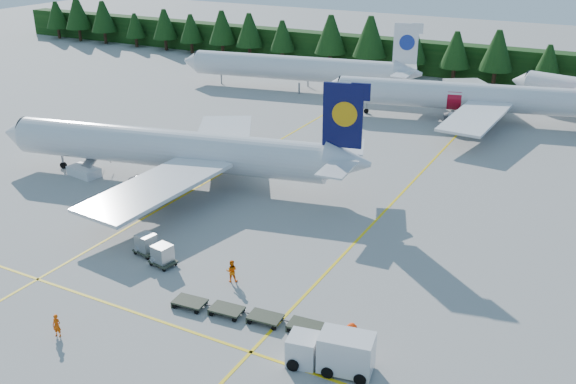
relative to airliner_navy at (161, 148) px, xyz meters
The scene contains 15 objects.
ground 24.81m from the airliner_navy, 40.59° to the right, with size 320.00×320.00×0.00m, color gray.
taxi_stripe_a 7.15m from the airliner_navy, 41.06° to the left, with size 0.25×120.00×0.01m, color yellow.
taxi_stripe_b 25.23m from the airliner_navy, ahead, with size 0.25×120.00×0.01m, color yellow.
taxi_stripe_cross 29.04m from the airliner_navy, 49.69° to the right, with size 80.00×0.25×0.01m, color yellow.
treeline_hedge 68.62m from the airliner_navy, 74.24° to the left, with size 220.00×4.00×6.00m, color black.
airliner_navy is the anchor object (origin of this frame).
airliner_red 44.00m from the airliner_navy, 60.81° to the left, with size 38.40×31.23×11.35m.
airliner_far_left 44.05m from the airliner_navy, 100.39° to the left, with size 40.46×10.75×11.85m.
airstairs 9.54m from the airliner_navy, 160.65° to the right, with size 4.11×5.57×3.46m.
service_truck 36.62m from the airliner_navy, 34.89° to the right, with size 5.78×2.94×2.66m.
dolly_train 29.26m from the airliner_navy, 40.06° to the right, with size 11.47×3.07×0.14m.
uld_pair 18.68m from the airliner_navy, 53.94° to the right, with size 4.76×2.81×1.57m.
crew_a 29.37m from the airliner_navy, 65.96° to the right, with size 0.62×0.41×1.70m, color #D84704.
crew_b 23.91m from the airliner_navy, 38.65° to the right, with size 0.91×0.71×1.87m, color #F56505.
crew_c 35.64m from the airliner_navy, 31.29° to the right, with size 0.83×0.56×2.00m, color #FF3305.
Camera 1 is at (24.81, -35.85, 26.53)m, focal length 40.00 mm.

